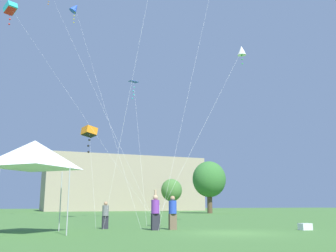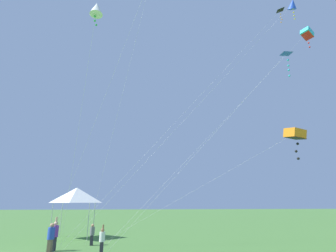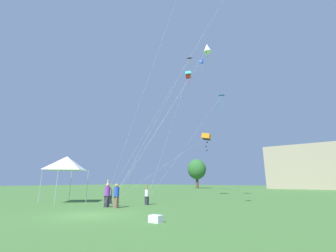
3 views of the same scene
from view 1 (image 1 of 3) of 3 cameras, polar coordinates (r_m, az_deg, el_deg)
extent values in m
plane|color=#427033|center=(18.67, 9.67, -15.81)|extent=(220.00, 220.00, 0.00)
cube|color=tan|center=(84.07, -6.90, -8.78)|extent=(33.56, 13.64, 11.44)
cylinder|color=brown|center=(58.39, 6.38, -11.66)|extent=(0.77, 0.77, 2.92)
ellipsoid|color=#387533|center=(58.51, 6.29, -8.05)|extent=(5.23, 4.71, 5.49)
cylinder|color=brown|center=(73.49, 0.55, -12.00)|extent=(0.60, 0.60, 2.30)
ellipsoid|color=#477A38|center=(73.54, 0.55, -9.74)|extent=(4.11, 3.70, 4.31)
cylinder|color=#B7B7BC|center=(17.57, -14.96, -10.89)|extent=(0.05, 0.05, 3.03)
cylinder|color=#B7B7BC|center=(20.58, -16.06, -10.92)|extent=(0.05, 0.05, 3.03)
pyramid|color=white|center=(19.10, -19.71, -4.07)|extent=(3.36, 3.36, 1.34)
cube|color=white|center=(21.87, 20.17, -14.20)|extent=(0.64, 0.44, 0.35)
cube|color=brown|center=(20.86, 0.72, -14.37)|extent=(0.40, 0.22, 0.85)
cylinder|color=blue|center=(20.84, 0.71, -12.25)|extent=(0.42, 0.42, 0.70)
sphere|color=tan|center=(20.84, 0.71, -10.96)|extent=(0.26, 0.26, 0.26)
cube|color=#282833|center=(23.92, -1.68, -14.22)|extent=(0.33, 0.18, 0.70)
cylinder|color=white|center=(23.90, -1.67, -12.69)|extent=(0.35, 0.35, 0.58)
sphere|color=#896042|center=(23.90, -1.66, -11.76)|extent=(0.22, 0.22, 0.22)
cylinder|color=#896042|center=(23.91, -1.70, -11.56)|extent=(0.17, 0.18, 0.49)
cube|color=#282833|center=(21.79, -9.56, -14.29)|extent=(0.34, 0.19, 0.70)
cylinder|color=slate|center=(21.77, -9.50, -12.60)|extent=(0.35, 0.35, 0.58)
sphere|color=tan|center=(21.77, -9.47, -11.58)|extent=(0.22, 0.22, 0.22)
cube|color=#282833|center=(20.42, -1.96, -14.39)|extent=(0.41, 0.23, 0.87)
cylinder|color=purple|center=(20.40, -1.95, -12.17)|extent=(0.43, 0.43, 0.71)
sphere|color=tan|center=(20.41, -1.94, -10.83)|extent=(0.27, 0.27, 0.27)
cylinder|color=tan|center=(20.41, -1.94, -10.53)|extent=(0.13, 0.15, 0.60)
cylinder|color=silver|center=(30.80, -4.51, -1.58)|extent=(2.66, 12.43, 13.63)
pyramid|color=blue|center=(38.66, -5.25, 6.83)|extent=(1.20, 1.19, 0.33)
sphere|color=#2DBCD1|center=(38.49, -5.17, 5.91)|extent=(0.14, 0.14, 0.14)
sphere|color=#2DBCD1|center=(38.37, -5.34, 5.34)|extent=(0.14, 0.14, 0.14)
sphere|color=#2DBCD1|center=(38.22, -5.24, 4.79)|extent=(0.14, 0.14, 0.14)
sphere|color=#2DBCD1|center=(38.13, -5.44, 4.20)|extent=(0.14, 0.14, 0.14)
cylinder|color=silver|center=(30.46, 5.22, 14.22)|extent=(11.39, 11.15, 29.39)
cylinder|color=silver|center=(27.52, -4.03, 14.29)|extent=(5.81, 5.57, 26.89)
cylinder|color=silver|center=(24.07, 5.51, 0.06)|extent=(7.90, 2.54, 12.57)
cone|color=white|center=(28.93, 11.16, 11.22)|extent=(0.91, 0.90, 0.74)
sphere|color=green|center=(28.70, 11.16, 10.50)|extent=(0.10, 0.10, 0.10)
sphere|color=green|center=(28.63, 11.23, 9.93)|extent=(0.10, 0.10, 0.10)
sphere|color=green|center=(28.64, 11.26, 9.29)|extent=(0.10, 0.10, 0.10)
cylinder|color=silver|center=(36.57, -16.27, 6.78)|extent=(10.60, 24.86, 25.44)
cube|color=#2DBCD1|center=(52.91, -22.87, 16.25)|extent=(1.81, 1.98, 1.33)
cube|color=red|center=(52.72, -22.91, 15.86)|extent=(1.56, 1.64, 0.62)
sphere|color=red|center=(52.55, -22.99, 15.34)|extent=(0.23, 0.23, 0.23)
sphere|color=red|center=(52.19, -22.97, 14.75)|extent=(0.23, 0.23, 0.23)
sphere|color=red|center=(51.97, -23.04, 14.10)|extent=(0.23, 0.23, 0.23)
cylinder|color=silver|center=(30.24, -11.56, -6.00)|extent=(2.13, 15.71, 8.59)
cube|color=orange|center=(38.70, -11.91, -0.80)|extent=(1.60, 1.70, 1.02)
cube|color=black|center=(38.63, -11.93, -1.37)|extent=(1.41, 1.54, 0.31)
sphere|color=black|center=(38.62, -11.89, -2.11)|extent=(0.22, 0.22, 0.22)
sphere|color=black|center=(38.37, -12.05, -2.96)|extent=(0.22, 0.22, 0.22)
sphere|color=black|center=(38.35, -12.03, -3.88)|extent=(0.22, 0.22, 0.22)
cylinder|color=silver|center=(32.40, -12.67, 8.73)|extent=(5.33, 21.53, 25.14)
sphere|color=orange|center=(46.67, -17.72, 17.59)|extent=(0.13, 0.13, 0.13)
sphere|color=orange|center=(46.39, -17.80, 17.26)|extent=(0.13, 0.13, 0.13)
cylinder|color=silver|center=(32.26, -10.91, 7.15)|extent=(1.63, 20.71, 23.45)
cone|color=blue|center=(46.28, -13.99, 17.06)|extent=(1.51, 1.26, 1.48)
sphere|color=yellow|center=(45.99, -14.02, 16.43)|extent=(0.14, 0.14, 0.14)
sphere|color=yellow|center=(45.83, -14.12, 15.97)|extent=(0.14, 0.14, 0.14)
sphere|color=yellow|center=(45.65, -14.16, 15.50)|extent=(0.14, 0.14, 0.14)
sphere|color=yellow|center=(45.46, -14.16, 15.05)|extent=(0.14, 0.14, 0.14)
camera|label=2|loc=(36.03, 25.31, -8.00)|focal=28.00mm
camera|label=3|loc=(23.32, 50.26, -6.05)|focal=24.00mm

